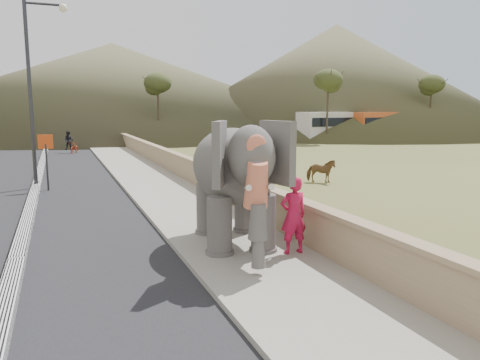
% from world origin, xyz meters
% --- Properties ---
extents(ground, '(160.00, 160.00, 0.00)m').
position_xyz_m(ground, '(0.00, 0.00, 0.00)').
color(ground, olive).
rests_on(ground, ground).
extents(road, '(7.00, 120.00, 0.03)m').
position_xyz_m(road, '(-5.00, 10.00, 0.01)').
color(road, black).
rests_on(road, ground).
extents(median, '(0.35, 120.00, 0.22)m').
position_xyz_m(median, '(-5.00, 10.00, 0.11)').
color(median, black).
rests_on(median, ground).
extents(walkway, '(3.00, 120.00, 0.15)m').
position_xyz_m(walkway, '(0.00, 10.00, 0.07)').
color(walkway, '#9E9687').
rests_on(walkway, ground).
extents(parapet, '(0.30, 120.00, 1.10)m').
position_xyz_m(parapet, '(1.65, 10.00, 0.55)').
color(parapet, tan).
rests_on(parapet, ground).
extents(lamppost, '(1.76, 0.36, 8.00)m').
position_xyz_m(lamppost, '(-4.69, 11.38, 4.87)').
color(lamppost, '#2C2C31').
rests_on(lamppost, ground).
extents(signboard, '(0.60, 0.08, 2.40)m').
position_xyz_m(signboard, '(-4.50, 10.52, 1.64)').
color(signboard, '#2D2D33').
rests_on(signboard, ground).
extents(cow, '(1.45, 1.22, 1.13)m').
position_xyz_m(cow, '(7.44, 8.26, 0.56)').
color(cow, brown).
rests_on(cow, ground).
extents(distant_car, '(4.49, 2.58, 1.44)m').
position_xyz_m(distant_car, '(15.39, 33.62, 0.72)').
color(distant_car, silver).
rests_on(distant_car, ground).
extents(bus_white, '(11.24, 3.97, 3.10)m').
position_xyz_m(bus_white, '(24.81, 32.50, 1.55)').
color(bus_white, beige).
rests_on(bus_white, ground).
extents(bus_orange, '(11.19, 3.58, 3.10)m').
position_xyz_m(bus_orange, '(30.63, 31.51, 1.55)').
color(bus_orange, '#C75223').
rests_on(bus_orange, ground).
extents(hill_right, '(56.00, 56.00, 16.00)m').
position_xyz_m(hill_right, '(36.00, 52.00, 8.00)').
color(hill_right, brown).
rests_on(hill_right, ground).
extents(hill_far, '(80.00, 80.00, 14.00)m').
position_xyz_m(hill_far, '(5.00, 70.00, 7.00)').
color(hill_far, brown).
rests_on(hill_far, ground).
extents(elephant_and_man, '(2.68, 4.43, 3.02)m').
position_xyz_m(elephant_and_man, '(0.02, 0.05, 1.65)').
color(elephant_and_man, '#635E59').
rests_on(elephant_and_man, ground).
extents(motorcyclist, '(1.35, 1.73, 1.74)m').
position_xyz_m(motorcyclist, '(-3.01, 28.12, 0.68)').
color(motorcyclist, maroon).
rests_on(motorcyclist, ground).
extents(trees, '(48.59, 39.56, 9.60)m').
position_xyz_m(trees, '(1.78, 22.78, 4.04)').
color(trees, '#473828').
rests_on(trees, ground).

